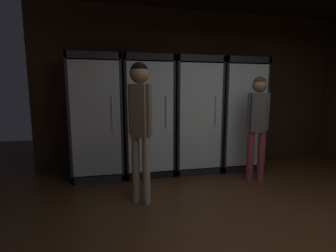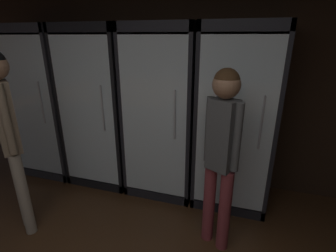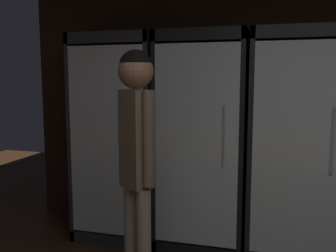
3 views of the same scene
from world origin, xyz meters
name	(u,v)px [view 2 (image 2 of 3)]	position (x,y,z in m)	size (l,w,h in m)	color
wall_back	(197,71)	(0.00, 3.03, 1.40)	(6.00, 0.06, 2.80)	black
cooler_far_left	(51,103)	(-1.92, 2.70, 0.94)	(0.78, 0.68, 1.92)	#2B2B30
cooler_left	(104,108)	(-1.11, 2.70, 0.94)	(0.78, 0.68, 1.92)	black
cooler_center	(165,113)	(-0.31, 2.70, 0.94)	(0.78, 0.68, 1.92)	black
cooler_right	(236,120)	(0.50, 2.70, 0.95)	(0.78, 0.68, 1.92)	black
shopper_near	(6,122)	(-1.34, 1.55, 1.10)	(0.26, 0.23, 1.70)	gray
shopper_far	(222,145)	(0.43, 1.91, 0.97)	(0.29, 0.23, 1.58)	brown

